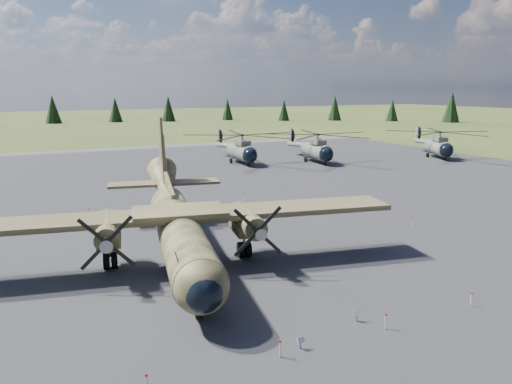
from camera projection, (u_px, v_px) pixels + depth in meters
name	position (u px, v px, depth m)	size (l,w,h in m)	color
ground	(238.00, 255.00, 35.88)	(500.00, 500.00, 0.00)	brown
apron	(192.00, 222.00, 44.66)	(120.00, 120.00, 0.04)	slate
transport_plane	(178.00, 221.00, 34.36)	(29.62, 26.61, 9.78)	#33381E
helicopter_near	(241.00, 143.00, 78.33)	(19.35, 22.24, 4.70)	slate
helicopter_mid	(316.00, 142.00, 79.60)	(20.62, 22.72, 4.69)	slate
helicopter_far	(439.00, 139.00, 84.70)	(24.01, 24.01, 4.61)	slate
info_placard_left	(301.00, 341.00, 22.93)	(0.41, 0.23, 0.61)	gray
info_placard_right	(357.00, 314.00, 25.64)	(0.45, 0.28, 0.67)	gray
barrier_fence	(232.00, 250.00, 35.51)	(33.12, 29.62, 0.85)	silver
treeline	(166.00, 207.00, 30.19)	(330.01, 314.84, 10.99)	black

